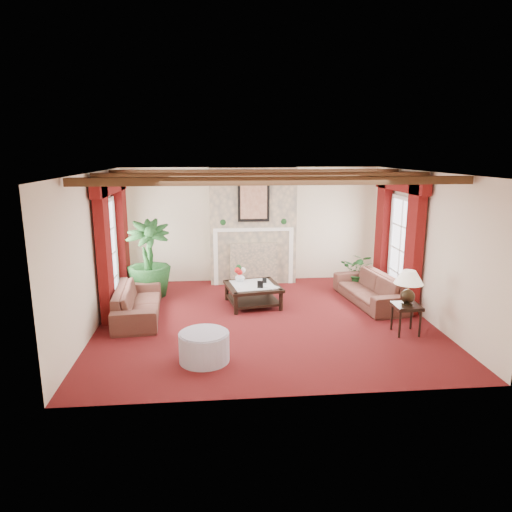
{
  "coord_description": "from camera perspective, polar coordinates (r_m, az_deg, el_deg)",
  "views": [
    {
      "loc": [
        -0.89,
        -7.96,
        3.05
      ],
      "look_at": [
        -0.12,
        0.4,
        1.13
      ],
      "focal_mm": 32.0,
      "sensor_mm": 36.0,
      "label": 1
    }
  ],
  "objects": [
    {
      "name": "french_door_left",
      "position": [
        9.24,
        -18.35,
        6.55
      ],
      "size": [
        0.1,
        1.1,
        2.16
      ],
      "primitive_type": null,
      "color": "white",
      "rests_on": "ground"
    },
    {
      "name": "floor",
      "position": [
        8.57,
        1.07,
        -7.95
      ],
      "size": [
        6.0,
        6.0,
        0.0
      ],
      "primitive_type": "plane",
      "color": "#470C0D",
      "rests_on": "ground"
    },
    {
      "name": "back_wall",
      "position": [
        10.88,
        -0.49,
        3.92
      ],
      "size": [
        6.0,
        0.02,
        2.7
      ],
      "primitive_type": "cube",
      "color": "beige",
      "rests_on": "ground"
    },
    {
      "name": "sofa_left",
      "position": [
        8.86,
        -14.59,
        -4.97
      ],
      "size": [
        2.1,
        0.89,
        0.78
      ],
      "primitive_type": "imported",
      "rotation": [
        0.0,
        0.0,
        1.65
      ],
      "color": "black",
      "rests_on": "ground"
    },
    {
      "name": "flower_vase",
      "position": [
        9.44,
        -2.03,
        -2.63
      ],
      "size": [
        0.25,
        0.26,
        0.2
      ],
      "primitive_type": "imported",
      "rotation": [
        0.0,
        0.0,
        0.13
      ],
      "color": "silver",
      "rests_on": "coffee_table"
    },
    {
      "name": "ottoman",
      "position": [
        6.95,
        -6.5,
        -11.23
      ],
      "size": [
        0.75,
        0.75,
        0.44
      ],
      "primitive_type": "cylinder",
      "color": "#9F9EB3",
      "rests_on": "ground"
    },
    {
      "name": "sofa_right",
      "position": [
        9.67,
        14.11,
        -3.43
      ],
      "size": [
        2.18,
        1.13,
        0.79
      ],
      "primitive_type": "imported",
      "rotation": [
        0.0,
        0.0,
        -1.44
      ],
      "color": "black",
      "rests_on": "ground"
    },
    {
      "name": "left_wall",
      "position": [
        8.41,
        -19.66,
        0.48
      ],
      "size": [
        0.02,
        5.5,
        2.7
      ],
      "primitive_type": "cube",
      "color": "beige",
      "rests_on": "ground"
    },
    {
      "name": "book",
      "position": [
        8.95,
        1.45,
        -3.22
      ],
      "size": [
        0.23,
        0.21,
        0.28
      ],
      "primitive_type": "imported",
      "rotation": [
        0.0,
        0.0,
        0.56
      ],
      "color": "black",
      "rests_on": "coffee_table"
    },
    {
      "name": "curtains_left",
      "position": [
        9.18,
        -17.86,
        9.18
      ],
      "size": [
        0.2,
        2.4,
        2.55
      ],
      "primitive_type": null,
      "color": "#490A09",
      "rests_on": "ground"
    },
    {
      "name": "small_plant",
      "position": [
        10.53,
        12.71,
        -2.36
      ],
      "size": [
        1.54,
        1.55,
        0.67
      ],
      "primitive_type": "imported",
      "rotation": [
        0.0,
        0.0,
        -0.57
      ],
      "color": "black",
      "rests_on": "ground"
    },
    {
      "name": "photo_frame_b",
      "position": [
        9.31,
        1.07,
        -3.1
      ],
      "size": [
        0.09,
        0.02,
        0.12
      ],
      "primitive_type": null,
      "rotation": [
        0.0,
        0.0,
        -0.07
      ],
      "color": "black",
      "rests_on": "coffee_table"
    },
    {
      "name": "photo_frame_a",
      "position": [
        8.97,
        0.53,
        -3.6
      ],
      "size": [
        0.12,
        0.05,
        0.16
      ],
      "primitive_type": null,
      "rotation": [
        0.0,
        0.0,
        -0.24
      ],
      "color": "black",
      "rests_on": "coffee_table"
    },
    {
      "name": "ceiling",
      "position": [
        8.01,
        1.16,
        10.41
      ],
      "size": [
        6.0,
        6.0,
        0.0
      ],
      "primitive_type": "plane",
      "rotation": [
        3.14,
        0.0,
        0.0
      ],
      "color": "white",
      "rests_on": "floor"
    },
    {
      "name": "fireplace",
      "position": [
        10.55,
        -0.41,
        11.01
      ],
      "size": [
        2.0,
        0.52,
        2.7
      ],
      "primitive_type": null,
      "color": "tan",
      "rests_on": "ground"
    },
    {
      "name": "potted_palm",
      "position": [
        10.02,
        -13.18,
        -2.41
      ],
      "size": [
        1.22,
        1.81,
        0.93
      ],
      "primitive_type": "imported",
      "rotation": [
        0.0,
        0.0,
        0.09
      ],
      "color": "black",
      "rests_on": "ground"
    },
    {
      "name": "side_table",
      "position": [
        8.27,
        18.22,
        -7.49
      ],
      "size": [
        0.51,
        0.51,
        0.52
      ],
      "primitive_type": null,
      "rotation": [
        0.0,
        0.0,
        0.18
      ],
      "color": "black",
      "rests_on": "ground"
    },
    {
      "name": "coffee_table",
      "position": [
        9.28,
        -0.39,
        -4.89
      ],
      "size": [
        1.19,
        1.19,
        0.42
      ],
      "primitive_type": null,
      "rotation": [
        0.0,
        0.0,
        0.17
      ],
      "color": "black",
      "rests_on": "ground"
    },
    {
      "name": "ceiling_beams",
      "position": [
        8.02,
        1.16,
        9.98
      ],
      "size": [
        6.0,
        3.0,
        0.12
      ],
      "primitive_type": null,
      "color": "#3E2313",
      "rests_on": "ceiling"
    },
    {
      "name": "french_door_right",
      "position": [
        9.8,
        18.12,
        6.89
      ],
      "size": [
        0.1,
        1.1,
        2.16
      ],
      "primitive_type": null,
      "color": "white",
      "rests_on": "ground"
    },
    {
      "name": "right_wall",
      "position": [
        9.02,
        20.43,
        1.23
      ],
      "size": [
        0.02,
        5.5,
        2.7
      ],
      "primitive_type": "cube",
      "color": "beige",
      "rests_on": "ground"
    },
    {
      "name": "curtains_right",
      "position": [
        9.72,
        17.7,
        9.37
      ],
      "size": [
        0.2,
        2.4,
        2.55
      ],
      "primitive_type": null,
      "color": "#490A09",
      "rests_on": "ground"
    },
    {
      "name": "table_lamp",
      "position": [
        8.1,
        18.5,
        -3.73
      ],
      "size": [
        0.49,
        0.49,
        0.62
      ],
      "primitive_type": null,
      "color": "black",
      "rests_on": "side_table"
    }
  ]
}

